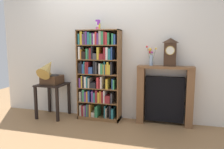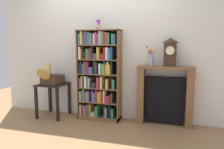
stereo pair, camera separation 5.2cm
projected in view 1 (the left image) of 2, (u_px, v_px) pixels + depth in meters
name	position (u px, v px, depth m)	size (l,w,h in m)	color
ground_plane	(97.00, 122.00, 3.90)	(7.42, 6.40, 0.02)	#997047
wall_back	(109.00, 47.00, 3.99)	(4.42, 0.08, 2.60)	silver
bookshelf	(98.00, 75.00, 3.92)	(0.76, 0.29, 1.61)	brown
cup_stack	(98.00, 25.00, 3.80)	(0.08, 0.08, 0.17)	pink
side_table_left	(53.00, 92.00, 4.10)	(0.50, 0.51, 0.63)	black
gramophone	(50.00, 73.00, 3.97)	(0.31, 0.54, 0.52)	#472D1C
fireplace_mantel	(165.00, 96.00, 3.70)	(0.92, 0.23, 1.00)	brown
mantel_clock	(170.00, 52.00, 3.56)	(0.19, 0.15, 0.46)	#382316
flower_vase	(151.00, 56.00, 3.67)	(0.19, 0.13, 0.33)	#99B2D1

